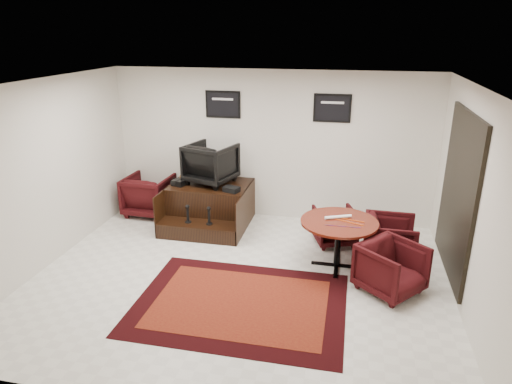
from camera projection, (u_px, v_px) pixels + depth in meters
The scene contains 16 objects.
ground at pixel (239, 279), 6.69m from camera, with size 6.00×6.00×0.00m, color white.
room_shell at pixel (269, 162), 6.12m from camera, with size 6.02×5.02×2.81m.
area_rug at pixel (240, 303), 6.09m from camera, with size 2.78×2.08×0.01m.
shine_podium at pixel (210, 206), 8.52m from camera, with size 1.47×1.51×0.76m.
shine_chair at pixel (211, 161), 8.38m from camera, with size 0.80×0.75×0.82m, color black.
shoes_pair at pixel (181, 182), 8.39m from camera, with size 0.30×0.34×0.11m.
polish_kit at pixel (231, 189), 8.03m from camera, with size 0.27×0.18×0.09m, color black.
umbrella_black at pixel (166, 200), 8.57m from camera, with size 0.32×0.12×0.85m, color black, non-canonical shape.
umbrella_hooked at pixel (169, 197), 8.71m from camera, with size 0.32×0.12×0.87m, color black, non-canonical shape.
armchair_side at pixel (149, 193), 8.94m from camera, with size 0.84×0.79×0.86m, color black.
meeting_table at pixel (339, 227), 6.84m from camera, with size 1.16×1.16×0.76m.
table_chair_back at pixel (335, 224), 7.74m from camera, with size 0.66×0.62×0.68m, color black.
table_chair_window at pixel (390, 238), 7.11m from camera, with size 0.77×0.72×0.79m, color black.
table_chair_corner at pixel (391, 266), 6.26m from camera, with size 0.76×0.71×0.78m, color black.
paper_roll at pixel (338, 217), 6.89m from camera, with size 0.05×0.05×0.42m, color white.
table_clutter at pixel (348, 222), 6.75m from camera, with size 0.57×0.34×0.01m.
Camera 1 is at (1.48, -5.68, 3.47)m, focal length 32.00 mm.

